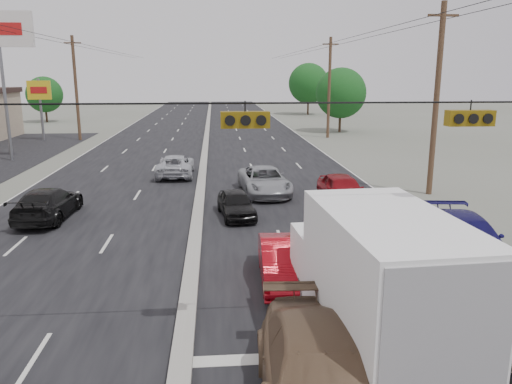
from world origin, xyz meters
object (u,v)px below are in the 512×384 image
at_px(queue_car_a, 236,204).
at_px(oncoming_far, 175,166).
at_px(box_truck, 375,280).
at_px(tan_sedan, 322,382).
at_px(queue_car_c, 264,181).
at_px(utility_pole_left_c, 76,88).
at_px(black_suv, 492,329).
at_px(queue_car_b, 355,227).
at_px(queue_car_d, 465,239).
at_px(tree_right_mid, 341,93).
at_px(tree_right_far, 308,83).
at_px(queue_car_e, 342,190).
at_px(utility_pole_right_b, 436,99).
at_px(oncoming_near, 48,204).
at_px(tree_left_far, 44,95).
at_px(pole_sign_far, 40,95).
at_px(utility_pole_right_c, 329,87).
at_px(red_sedan, 283,262).

height_order(queue_car_a, oncoming_far, oncoming_far).
relative_size(box_truck, tan_sedan, 1.25).
bearing_deg(queue_car_c, utility_pole_left_c, 118.73).
bearing_deg(black_suv, queue_car_b, 88.54).
height_order(tan_sedan, queue_car_d, tan_sedan).
relative_size(tree_right_mid, queue_car_b, 1.76).
relative_size(queue_car_b, queue_car_d, 0.77).
relative_size(tree_right_far, box_truck, 1.15).
distance_m(queue_car_a, queue_car_e, 5.59).
height_order(utility_pole_right_b, oncoming_near, utility_pole_right_b).
relative_size(queue_car_e, oncoming_near, 0.92).
distance_m(tree_right_far, tan_sedan, 73.95).
bearing_deg(tree_left_far, oncoming_far, -62.44).
distance_m(queue_car_a, oncoming_far, 10.41).
bearing_deg(oncoming_near, queue_car_c, -156.39).
distance_m(tree_right_far, black_suv, 71.67).
distance_m(tree_left_far, queue_car_d, 63.25).
bearing_deg(queue_car_d, box_truck, -125.42).
xyz_separation_m(tree_right_mid, box_truck, (-10.56, -45.37, -2.52)).
bearing_deg(queue_car_e, utility_pole_left_c, 123.91).
bearing_deg(pole_sign_far, oncoming_near, -71.81).
relative_size(oncoming_near, oncoming_far, 1.00).
height_order(box_truck, queue_car_e, box_truck).
relative_size(queue_car_e, oncoming_far, 0.93).
relative_size(utility_pole_right_c, tree_right_far, 1.23).
relative_size(red_sedan, queue_car_e, 0.90).
bearing_deg(tree_right_far, oncoming_near, -111.27).
distance_m(tree_left_far, queue_car_c, 51.17).
distance_m(utility_pole_right_b, queue_car_c, 10.04).
bearing_deg(tree_left_far, utility_pole_left_c, -64.59).
relative_size(utility_pole_left_c, tan_sedan, 1.76).
xyz_separation_m(queue_car_a, queue_car_e, (5.35, 1.62, 0.16)).
bearing_deg(oncoming_near, tan_sedan, 125.37).
bearing_deg(queue_car_a, utility_pole_right_b, 11.64).
bearing_deg(tree_right_mid, queue_car_b, -103.16).
bearing_deg(tree_right_far, tan_sedan, -100.35).
bearing_deg(queue_car_a, queue_car_e, 9.57).
bearing_deg(queue_car_e, tree_left_far, 119.72).
height_order(utility_pole_right_b, oncoming_far, utility_pole_right_b).
relative_size(utility_pole_left_c, utility_pole_right_b, 1.00).
relative_size(tree_right_mid, box_truck, 1.00).
relative_size(utility_pole_right_b, tan_sedan, 1.76).
distance_m(tree_left_far, oncoming_near, 50.75).
height_order(black_suv, queue_car_b, black_suv).
bearing_deg(black_suv, utility_pole_left_c, 108.26).
distance_m(queue_car_b, oncoming_far, 15.96).
height_order(utility_pole_right_c, pole_sign_far, utility_pole_right_c).
xyz_separation_m(tree_left_far, queue_car_d, (31.54, -54.75, -2.95)).
relative_size(pole_sign_far, tan_sedan, 1.05).
xyz_separation_m(box_truck, tan_sedan, (-1.70, -2.27, -0.99)).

